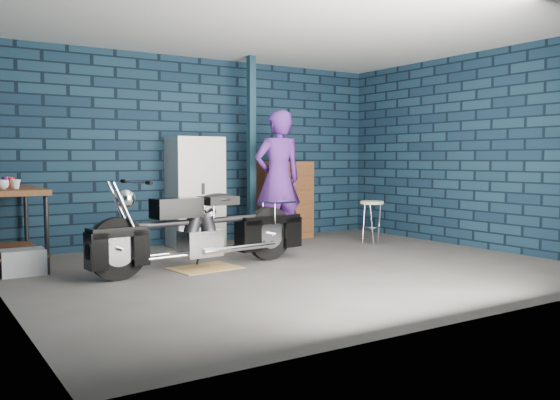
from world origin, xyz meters
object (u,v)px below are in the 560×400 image
Objects in this scene: storage_bin at (22,262)px; tool_chest at (282,200)px; locker at (195,192)px; shop_stool at (372,222)px; motorcycle at (205,224)px; person at (278,179)px; workbench at (12,228)px.

tool_chest is at bearing 14.06° from storage_bin.
storage_bin is 0.29× the size of locker.
storage_bin is 0.71× the size of shop_stool.
motorcycle is at bearing -111.23° from locker.
storage_bin is at bearing 11.20° from person.
motorcycle is 1.97m from storage_bin.
tool_chest is 1.91× the size of shop_stool.
shop_stool is (1.29, -0.50, -0.64)m from person.
storage_bin is 2.72m from locker.
tool_chest is (0.53, 0.72, -0.36)m from person.
storage_bin is at bearing -158.23° from locker.
shop_stool is at bearing 165.74° from person.
shop_stool is (4.70, -0.73, -0.14)m from workbench.
person is at bearing -126.25° from tool_chest.
tool_chest reaches higher than workbench.
motorcycle is (1.82, -1.20, 0.05)m from workbench.
tool_chest is (2.11, 1.68, 0.09)m from motorcycle.
person reaches higher than storage_bin.
motorcycle is at bearing 37.97° from person.
workbench is 4.76m from shop_stool.
locker is at bearing 10.98° from workbench.
workbench is at bearing -169.02° from locker.
locker is (0.65, 1.68, 0.26)m from motorcycle.
tool_chest is (1.46, 0.00, -0.18)m from locker.
person reaches higher than shop_stool.
shop_stool is (2.23, -1.21, -0.46)m from locker.
storage_bin is at bearing 152.18° from motorcycle.
shop_stool is (4.68, -0.23, 0.17)m from storage_bin.
motorcycle is at bearing -170.86° from shop_stool.
workbench is 0.73× the size of person.
tool_chest is at bearing 6.96° from workbench.
motorcycle reaches higher than storage_bin.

